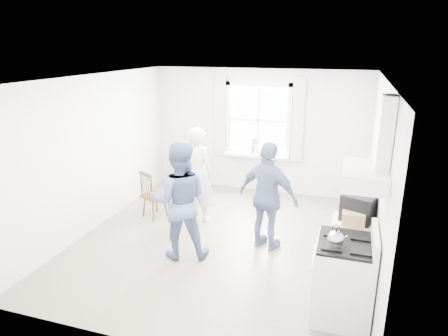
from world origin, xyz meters
The scene contains 15 objects.
room_shell centered at (0.00, 0.00, 1.30)m, with size 4.62×5.12×2.64m.
window_assembly centered at (0.00, 2.45, 1.46)m, with size 1.88×0.24×1.70m.
range_hood centered at (2.07, -1.35, 1.90)m, with size 0.45×0.76×0.94m.
shelf_unit centered at (-1.40, 2.33, 0.40)m, with size 0.40×0.30×0.80m, color gray.
gas_stove centered at (1.91, -1.35, 0.48)m, with size 0.68×0.76×1.12m.
kettle centered at (1.79, -1.48, 1.04)m, with size 0.18×0.18×0.25m.
low_cabinet centered at (1.98, -0.65, 0.45)m, with size 0.50×0.55×0.90m, color white.
stereo_stack centered at (2.03, -0.59, 1.07)m, with size 0.49×0.46×0.35m.
cardboard_box centered at (1.97, -0.78, 0.99)m, with size 0.27×0.19×0.17m, color #AB8752.
windsor_chair_a centered at (-1.12, 1.34, 0.67)m, with size 0.62×0.61×1.10m.
windsor_chair_b centered at (-1.51, 0.43, 0.55)m, with size 0.51×0.50×0.90m.
person_left centered at (-0.67, 0.66, 0.86)m, with size 0.63×0.63×1.72m, color silver.
person_mid centered at (-0.44, -0.63, 0.88)m, with size 0.86×0.86×1.76m, color #4C628E.
person_right centered at (0.74, 0.00, 0.85)m, with size 0.99×0.99×1.70m, color navy.
potted_plant centered at (-0.04, 2.36, 1.03)m, with size 0.19×0.19×0.35m, color #2E692F.
Camera 1 is at (1.82, -5.59, 3.06)m, focal length 32.00 mm.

